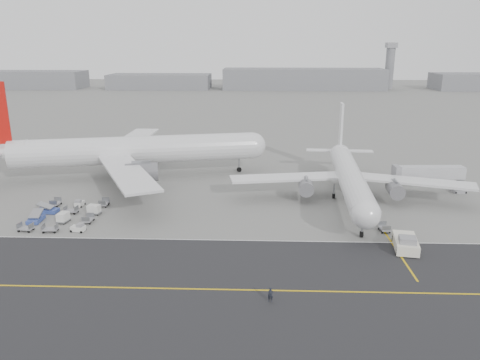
{
  "coord_description": "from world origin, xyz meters",
  "views": [
    {
      "loc": [
        8.27,
        -71.87,
        30.57
      ],
      "look_at": [
        5.21,
        12.0,
        6.03
      ],
      "focal_mm": 35.0,
      "sensor_mm": 36.0,
      "label": 1
    }
  ],
  "objects_px": {
    "airliner_b": "(349,176)",
    "jet_bridge": "(430,174)",
    "control_tower": "(390,65)",
    "pushback_tug": "(406,243)",
    "airliner_a": "(129,150)",
    "ground_crew_a": "(271,295)"
  },
  "relations": [
    {
      "from": "airliner_a",
      "to": "airliner_b",
      "type": "bearing_deg",
      "value": -119.21
    },
    {
      "from": "airliner_a",
      "to": "ground_crew_a",
      "type": "bearing_deg",
      "value": -162.36
    },
    {
      "from": "control_tower",
      "to": "ground_crew_a",
      "type": "distance_m",
      "value": 299.89
    },
    {
      "from": "ground_crew_a",
      "to": "airliner_a",
      "type": "bearing_deg",
      "value": 118.61
    },
    {
      "from": "jet_bridge",
      "to": "control_tower",
      "type": "bearing_deg",
      "value": 74.02
    },
    {
      "from": "airliner_a",
      "to": "control_tower",
      "type": "bearing_deg",
      "value": -40.17
    },
    {
      "from": "airliner_b",
      "to": "ground_crew_a",
      "type": "relative_size",
      "value": 25.65
    },
    {
      "from": "airliner_b",
      "to": "jet_bridge",
      "type": "distance_m",
      "value": 18.62
    },
    {
      "from": "airliner_a",
      "to": "jet_bridge",
      "type": "bearing_deg",
      "value": -110.55
    },
    {
      "from": "control_tower",
      "to": "airliner_a",
      "type": "bearing_deg",
      "value": -117.77
    },
    {
      "from": "airliner_a",
      "to": "pushback_tug",
      "type": "height_order",
      "value": "airliner_a"
    },
    {
      "from": "airliner_a",
      "to": "ground_crew_a",
      "type": "relative_size",
      "value": 33.92
    },
    {
      "from": "airliner_a",
      "to": "ground_crew_a",
      "type": "distance_m",
      "value": 63.63
    },
    {
      "from": "control_tower",
      "to": "airliner_b",
      "type": "relative_size",
      "value": 0.63
    },
    {
      "from": "pushback_tug",
      "to": "jet_bridge",
      "type": "bearing_deg",
      "value": 74.65
    },
    {
      "from": "airliner_b",
      "to": "pushback_tug",
      "type": "relative_size",
      "value": 5.34
    },
    {
      "from": "airliner_b",
      "to": "control_tower",
      "type": "bearing_deg",
      "value": 77.52
    },
    {
      "from": "control_tower",
      "to": "ground_crew_a",
      "type": "xyz_separation_m",
      "value": [
        -89.85,
        -285.71,
        -15.29
      ]
    },
    {
      "from": "ground_crew_a",
      "to": "airliner_b",
      "type": "bearing_deg",
      "value": 65.8
    },
    {
      "from": "pushback_tug",
      "to": "airliner_b",
      "type": "bearing_deg",
      "value": 109.68
    },
    {
      "from": "control_tower",
      "to": "ground_crew_a",
      "type": "height_order",
      "value": "control_tower"
    },
    {
      "from": "control_tower",
      "to": "pushback_tug",
      "type": "bearing_deg",
      "value": -104.28
    }
  ]
}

